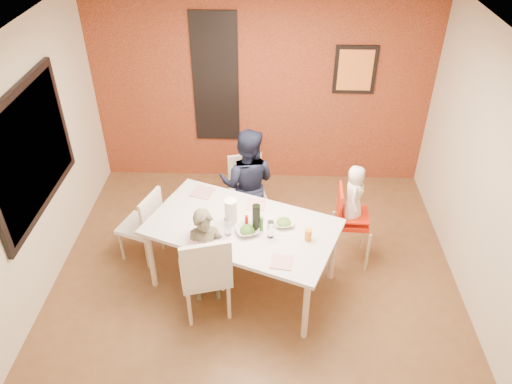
{
  "coord_description": "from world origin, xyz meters",
  "views": [
    {
      "loc": [
        0.16,
        -3.95,
        4.05
      ],
      "look_at": [
        0.0,
        0.3,
        1.05
      ],
      "focal_mm": 35.0,
      "sensor_mm": 36.0,
      "label": 1
    }
  ],
  "objects_px": {
    "dining_table": "(242,231)",
    "wine_bottle": "(256,218)",
    "chair_far": "(247,187)",
    "chair_left": "(145,222)",
    "chair_near": "(206,272)",
    "paper_towel_roll": "(231,212)",
    "child_far": "(247,184)",
    "toddler": "(354,194)",
    "high_chair": "(348,218)",
    "child_near": "(206,257)"
  },
  "relations": [
    {
      "from": "chair_far",
      "to": "chair_left",
      "type": "bearing_deg",
      "value": -161.76
    },
    {
      "from": "chair_left",
      "to": "child_far",
      "type": "height_order",
      "value": "child_far"
    },
    {
      "from": "dining_table",
      "to": "chair_far",
      "type": "bearing_deg",
      "value": 90.76
    },
    {
      "from": "high_chair",
      "to": "chair_left",
      "type": "bearing_deg",
      "value": 94.07
    },
    {
      "from": "dining_table",
      "to": "child_near",
      "type": "bearing_deg",
      "value": -146.95
    },
    {
      "from": "child_far",
      "to": "paper_towel_roll",
      "type": "height_order",
      "value": "child_far"
    },
    {
      "from": "high_chair",
      "to": "wine_bottle",
      "type": "xyz_separation_m",
      "value": [
        -1.01,
        -0.5,
        0.36
      ]
    },
    {
      "from": "dining_table",
      "to": "high_chair",
      "type": "distance_m",
      "value": 1.25
    },
    {
      "from": "dining_table",
      "to": "chair_left",
      "type": "xyz_separation_m",
      "value": [
        -1.14,
        0.38,
        -0.23
      ]
    },
    {
      "from": "child_far",
      "to": "paper_towel_roll",
      "type": "xyz_separation_m",
      "value": [
        -0.12,
        -0.86,
        0.23
      ]
    },
    {
      "from": "toddler",
      "to": "paper_towel_roll",
      "type": "distance_m",
      "value": 1.36
    },
    {
      "from": "dining_table",
      "to": "wine_bottle",
      "type": "distance_m",
      "value": 0.28
    },
    {
      "from": "toddler",
      "to": "wine_bottle",
      "type": "distance_m",
      "value": 1.15
    },
    {
      "from": "chair_left",
      "to": "child_near",
      "type": "relative_size",
      "value": 0.79
    },
    {
      "from": "chair_near",
      "to": "paper_towel_roll",
      "type": "xyz_separation_m",
      "value": [
        0.22,
        0.52,
        0.35
      ]
    },
    {
      "from": "chair_far",
      "to": "chair_left",
      "type": "distance_m",
      "value": 1.35
    },
    {
      "from": "child_far",
      "to": "chair_left",
      "type": "bearing_deg",
      "value": 31.93
    },
    {
      "from": "high_chair",
      "to": "paper_towel_roll",
      "type": "xyz_separation_m",
      "value": [
        -1.28,
        -0.39,
        0.35
      ]
    },
    {
      "from": "chair_left",
      "to": "paper_towel_roll",
      "type": "relative_size",
      "value": 3.12
    },
    {
      "from": "toddler",
      "to": "chair_far",
      "type": "bearing_deg",
      "value": 69.33
    },
    {
      "from": "dining_table",
      "to": "chair_far",
      "type": "distance_m",
      "value": 1.15
    },
    {
      "from": "dining_table",
      "to": "paper_towel_roll",
      "type": "xyz_separation_m",
      "value": [
        -0.12,
        0.04,
        0.22
      ]
    },
    {
      "from": "dining_table",
      "to": "high_chair",
      "type": "height_order",
      "value": "high_chair"
    },
    {
      "from": "child_far",
      "to": "paper_towel_roll",
      "type": "distance_m",
      "value": 0.89
    },
    {
      "from": "toddler",
      "to": "dining_table",
      "type": "bearing_deg",
      "value": 119.41
    },
    {
      "from": "child_near",
      "to": "child_far",
      "type": "height_order",
      "value": "child_far"
    },
    {
      "from": "chair_far",
      "to": "wine_bottle",
      "type": "bearing_deg",
      "value": -97.91
    },
    {
      "from": "high_chair",
      "to": "child_far",
      "type": "bearing_deg",
      "value": 70.92
    },
    {
      "from": "chair_near",
      "to": "high_chair",
      "type": "xyz_separation_m",
      "value": [
        1.49,
        0.91,
        0.0
      ]
    },
    {
      "from": "paper_towel_roll",
      "to": "dining_table",
      "type": "bearing_deg",
      "value": -17.93
    },
    {
      "from": "chair_near",
      "to": "child_near",
      "type": "xyz_separation_m",
      "value": [
        -0.02,
        0.25,
        -0.02
      ]
    },
    {
      "from": "chair_far",
      "to": "child_far",
      "type": "bearing_deg",
      "value": -100.39
    },
    {
      "from": "dining_table",
      "to": "toddler",
      "type": "distance_m",
      "value": 1.28
    },
    {
      "from": "chair_far",
      "to": "child_far",
      "type": "relative_size",
      "value": 0.64
    },
    {
      "from": "child_far",
      "to": "wine_bottle",
      "type": "xyz_separation_m",
      "value": [
        0.14,
        -0.96,
        0.24
      ]
    },
    {
      "from": "paper_towel_roll",
      "to": "high_chair",
      "type": "bearing_deg",
      "value": 16.98
    },
    {
      "from": "high_chair",
      "to": "child_near",
      "type": "xyz_separation_m",
      "value": [
        -1.52,
        -0.66,
        -0.02
      ]
    },
    {
      "from": "child_far",
      "to": "toddler",
      "type": "xyz_separation_m",
      "value": [
        1.18,
        -0.47,
        0.21
      ]
    },
    {
      "from": "chair_far",
      "to": "child_near",
      "type": "relative_size",
      "value": 0.8
    },
    {
      "from": "dining_table",
      "to": "wine_bottle",
      "type": "height_order",
      "value": "wine_bottle"
    },
    {
      "from": "child_far",
      "to": "wine_bottle",
      "type": "bearing_deg",
      "value": 106.03
    },
    {
      "from": "chair_far",
      "to": "high_chair",
      "type": "distance_m",
      "value": 1.37
    },
    {
      "from": "chair_near",
      "to": "chair_left",
      "type": "xyz_separation_m",
      "value": [
        -0.8,
        0.86,
        -0.09
      ]
    },
    {
      "from": "chair_near",
      "to": "toddler",
      "type": "relative_size",
      "value": 1.53
    },
    {
      "from": "child_far",
      "to": "chair_far",
      "type": "bearing_deg",
      "value": -77.06
    },
    {
      "from": "child_near",
      "to": "wine_bottle",
      "type": "relative_size",
      "value": 3.64
    },
    {
      "from": "toddler",
      "to": "paper_towel_roll",
      "type": "xyz_separation_m",
      "value": [
        -1.3,
        -0.39,
        0.02
      ]
    },
    {
      "from": "chair_near",
      "to": "chair_far",
      "type": "xyz_separation_m",
      "value": [
        0.32,
        1.61,
        -0.08
      ]
    },
    {
      "from": "chair_far",
      "to": "high_chair",
      "type": "bearing_deg",
      "value": -46.49
    },
    {
      "from": "dining_table",
      "to": "wine_bottle",
      "type": "bearing_deg",
      "value": -24.97
    }
  ]
}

